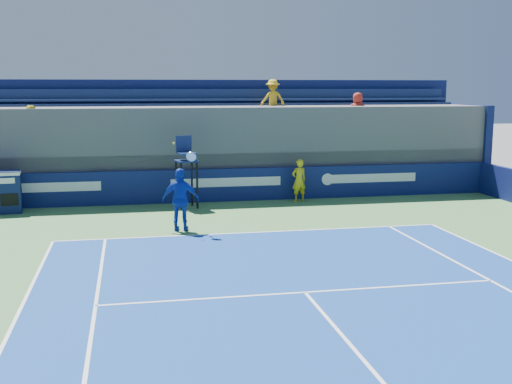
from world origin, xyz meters
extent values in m
imported|color=gold|center=(2.58, 16.53, 0.78)|extent=(0.63, 0.48, 1.54)
cube|color=white|center=(0.00, 11.88, 0.02)|extent=(10.97, 0.07, 0.00)
cube|color=white|center=(0.00, 6.40, 0.02)|extent=(8.23, 0.07, 0.00)
cube|color=#0D174E|center=(0.00, 17.10, 0.60)|extent=(20.40, 0.20, 1.20)
cube|color=white|center=(-6.00, 17.00, 0.72)|extent=(3.20, 0.01, 0.32)
cube|color=white|center=(0.00, 17.00, 0.72)|extent=(4.00, 0.01, 0.32)
cube|color=white|center=(5.50, 17.00, 0.72)|extent=(3.60, 0.01, 0.32)
cylinder|color=white|center=(3.80, 16.99, 0.72)|extent=(0.44, 0.01, 0.44)
cube|color=#0E194A|center=(-7.60, 16.35, 0.70)|extent=(1.36, 0.82, 1.40)
cube|color=black|center=(-7.26, 16.02, 0.50)|extent=(0.55, 0.07, 0.40)
cylinder|color=black|center=(-1.72, 15.74, 0.80)|extent=(0.08, 0.08, 1.60)
cylinder|color=black|center=(-1.17, 15.87, 0.80)|extent=(0.08, 0.08, 1.60)
cylinder|color=black|center=(-1.84, 16.29, 0.80)|extent=(0.08, 0.08, 1.60)
cylinder|color=black|center=(-1.30, 16.41, 0.80)|extent=(0.08, 0.08, 1.60)
cube|color=#0E1B4A|center=(-1.51, 16.08, 1.63)|extent=(0.84, 0.84, 0.06)
cube|color=#15244E|center=(-1.48, 15.98, 1.88)|extent=(0.64, 0.56, 0.08)
cube|color=#141D4D|center=(-1.57, 16.33, 2.18)|extent=(0.55, 0.18, 0.60)
imported|color=#1433A5|center=(-1.99, 12.54, 0.92)|extent=(1.14, 0.67, 1.82)
cylinder|color=black|center=(-1.67, 12.38, 1.70)|extent=(0.08, 0.16, 0.39)
torus|color=silver|center=(-1.70, 12.31, 2.18)|extent=(0.31, 0.20, 0.29)
cylinder|color=white|center=(-1.70, 12.31, 2.18)|extent=(0.26, 0.16, 0.24)
sphere|color=#C4D930|center=(-2.16, 12.49, 2.55)|extent=(0.07, 0.07, 0.07)
cube|color=#505055|center=(0.00, 19.00, 1.69)|extent=(20.40, 3.60, 3.38)
cube|color=#505055|center=(0.00, 17.65, 1.48)|extent=(20.40, 0.90, 0.55)
cube|color=#13244A|center=(0.00, 17.55, 1.95)|extent=(20.00, 0.45, 0.08)
cube|color=#13244A|center=(0.00, 17.80, 2.15)|extent=(20.00, 0.06, 0.45)
cube|color=#505055|center=(0.00, 18.55, 2.02)|extent=(20.40, 0.90, 0.55)
cube|color=#13244A|center=(0.00, 18.45, 2.50)|extent=(20.00, 0.45, 0.08)
cube|color=#13244A|center=(0.00, 18.70, 2.70)|extent=(20.00, 0.06, 0.45)
cube|color=#505055|center=(0.00, 19.45, 2.58)|extent=(20.40, 0.90, 0.55)
cube|color=#13244A|center=(0.00, 19.35, 3.05)|extent=(20.00, 0.45, 0.08)
cube|color=#13244A|center=(0.00, 19.60, 3.25)|extent=(20.00, 0.06, 0.45)
cube|color=#505055|center=(0.00, 20.35, 3.13)|extent=(20.40, 0.90, 0.55)
cube|color=#13244A|center=(0.00, 20.25, 3.60)|extent=(20.00, 0.45, 0.08)
cube|color=#13244A|center=(0.00, 20.50, 3.80)|extent=(20.00, 0.06, 0.45)
cube|color=#0C1647|center=(0.00, 20.95, 2.20)|extent=(20.80, 0.30, 4.40)
cube|color=#0C1647|center=(10.35, 19.00, 1.70)|extent=(0.30, 3.90, 3.40)
imported|color=gold|center=(-6.71, 17.60, 2.63)|extent=(0.97, 0.84, 1.72)
imported|color=white|center=(-2.52, 17.60, 2.56)|extent=(1.12, 0.77, 1.59)
imported|color=#177D82|center=(0.95, 17.60, 2.53)|extent=(0.93, 0.50, 1.52)
imported|color=#AB2518|center=(5.46, 18.50, 3.11)|extent=(0.81, 0.56, 1.58)
imported|color=black|center=(7.35, 17.60, 2.55)|extent=(0.60, 0.43, 1.55)
imported|color=gold|center=(2.24, 19.40, 3.64)|extent=(1.03, 0.65, 1.53)
camera|label=1|loc=(-3.39, -5.61, 4.12)|focal=45.00mm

